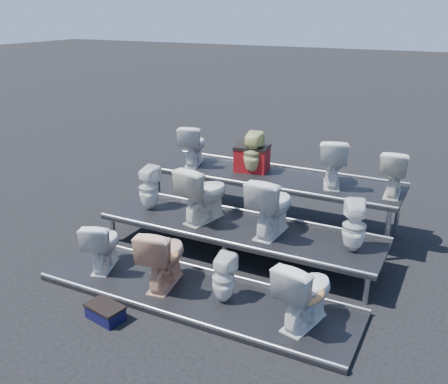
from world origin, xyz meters
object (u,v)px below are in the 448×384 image
at_px(toilet_7, 354,226).
at_px(toilet_10, 333,162).
at_px(toilet_1, 163,256).
at_px(toilet_3, 305,292).
at_px(toilet_6, 271,205).
at_px(toilet_11, 394,172).
at_px(step_stool, 105,313).
at_px(toilet_0, 103,244).
at_px(toilet_4, 149,188).
at_px(toilet_2, 223,278).
at_px(toilet_8, 193,144).
at_px(toilet_9, 253,153).
at_px(toilet_5, 204,193).
at_px(red_crate, 252,159).

xyz_separation_m(toilet_7, toilet_10, (-0.68, 1.30, 0.43)).
bearing_deg(toilet_1, toilet_7, -157.85).
bearing_deg(toilet_10, toilet_1, 44.36).
height_order(toilet_3, toilet_6, toilet_6).
distance_m(toilet_11, step_stool, 4.53).
distance_m(toilet_0, toilet_1, 1.01).
height_order(toilet_4, toilet_11, toilet_11).
relative_size(toilet_2, toilet_8, 0.87).
bearing_deg(toilet_3, toilet_9, -42.15).
distance_m(toilet_5, toilet_10, 2.07).
distance_m(toilet_3, toilet_4, 3.32).
xyz_separation_m(toilet_7, red_crate, (-2.10, 1.43, 0.25)).
height_order(toilet_5, toilet_8, toilet_8).
height_order(toilet_4, red_crate, red_crate).
xyz_separation_m(toilet_5, toilet_7, (2.26, 0.00, -0.08)).
xyz_separation_m(toilet_0, toilet_10, (2.47, 2.60, 0.82)).
distance_m(toilet_0, toilet_11, 4.35).
xyz_separation_m(toilet_2, toilet_3, (1.04, 0.00, 0.10)).
relative_size(toilet_2, red_crate, 1.15).
relative_size(toilet_9, toilet_10, 0.92).
height_order(toilet_2, toilet_10, toilet_10).
distance_m(toilet_5, toilet_6, 1.09).
relative_size(toilet_3, toilet_4, 1.18).
xyz_separation_m(toilet_2, toilet_7, (1.26, 1.30, 0.44)).
bearing_deg(toilet_5, toilet_6, -167.84).
xyz_separation_m(toilet_1, toilet_4, (-1.12, 1.30, 0.33)).
distance_m(toilet_8, toilet_10, 2.51).
height_order(toilet_0, toilet_7, toilet_7).
height_order(toilet_1, toilet_8, toilet_8).
relative_size(toilet_6, toilet_7, 1.24).
height_order(toilet_3, toilet_5, toilet_5).
xyz_separation_m(toilet_5, toilet_11, (2.51, 1.30, 0.32)).
relative_size(toilet_4, toilet_8, 0.98).
xyz_separation_m(toilet_5, toilet_9, (0.22, 1.30, 0.32)).
bearing_deg(toilet_10, toilet_11, 163.67).
height_order(toilet_4, toilet_8, toilet_8).
distance_m(toilet_2, toilet_6, 1.40).
relative_size(toilet_4, red_crate, 1.29).
xyz_separation_m(toilet_0, toilet_7, (3.14, 1.30, 0.39)).
relative_size(toilet_0, toilet_11, 1.03).
distance_m(toilet_4, toilet_6, 2.09).
distance_m(toilet_6, red_crate, 1.71).
bearing_deg(toilet_9, step_stool, 82.00).
height_order(toilet_5, toilet_7, toilet_5).
bearing_deg(toilet_9, toilet_0, 64.47).
bearing_deg(toilet_7, toilet_8, -40.46).
relative_size(toilet_4, toilet_11, 1.00).
xyz_separation_m(toilet_4, red_crate, (1.16, 1.43, 0.25)).
xyz_separation_m(toilet_0, toilet_2, (1.88, 0.00, -0.05)).
xyz_separation_m(toilet_8, toilet_11, (3.44, 0.00, -0.01)).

